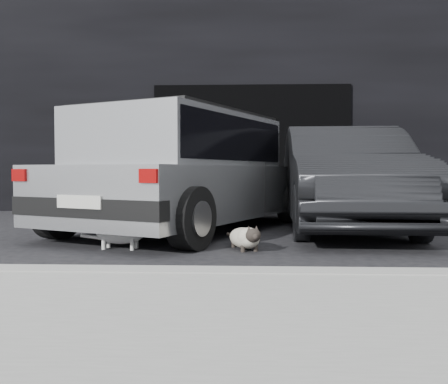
{
  "coord_description": "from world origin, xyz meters",
  "views": [
    {
      "loc": [
        0.88,
        -6.27,
        0.85
      ],
      "look_at": [
        0.65,
        -1.11,
        0.63
      ],
      "focal_mm": 40.0,
      "sensor_mm": 36.0,
      "label": 1
    }
  ],
  "objects_px": {
    "silver_hatchback": "(186,167)",
    "cat_white": "(123,232)",
    "cat_siamese": "(246,238)",
    "second_car": "(344,178)"
  },
  "relations": [
    {
      "from": "silver_hatchback",
      "to": "cat_siamese",
      "type": "height_order",
      "value": "silver_hatchback"
    },
    {
      "from": "silver_hatchback",
      "to": "cat_white",
      "type": "bearing_deg",
      "value": -81.07
    },
    {
      "from": "cat_siamese",
      "to": "second_car",
      "type": "bearing_deg",
      "value": -144.34
    },
    {
      "from": "silver_hatchback",
      "to": "cat_white",
      "type": "distance_m",
      "value": 1.92
    },
    {
      "from": "cat_siamese",
      "to": "silver_hatchback",
      "type": "bearing_deg",
      "value": -82.31
    },
    {
      "from": "second_car",
      "to": "cat_white",
      "type": "relative_size",
      "value": 5.59
    },
    {
      "from": "cat_siamese",
      "to": "cat_white",
      "type": "xyz_separation_m",
      "value": [
        -1.33,
        0.01,
        0.05
      ]
    },
    {
      "from": "silver_hatchback",
      "to": "cat_white",
      "type": "height_order",
      "value": "silver_hatchback"
    },
    {
      "from": "second_car",
      "to": "cat_white",
      "type": "height_order",
      "value": "second_car"
    },
    {
      "from": "cat_siamese",
      "to": "cat_white",
      "type": "bearing_deg",
      "value": -19.02
    }
  ]
}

